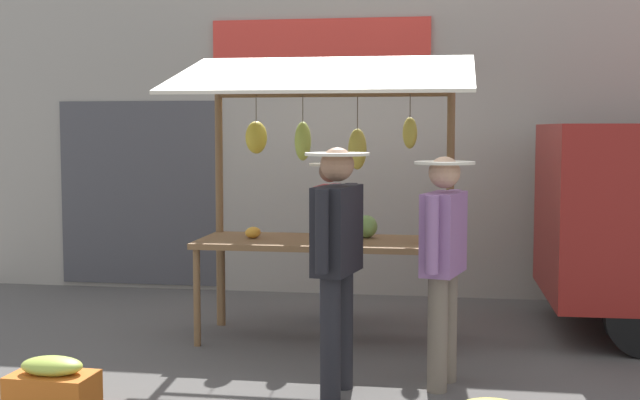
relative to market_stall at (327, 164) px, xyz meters
The scene contains 7 objects.
ground_plane 1.53m from the market_stall, 82.62° to the left, with size 40.00×40.00×0.00m, color #514F4C.
street_backdrop 2.17m from the market_stall, 88.47° to the right, with size 9.00×0.30×3.40m.
market_stall is the anchor object (origin of this frame).
vendor_with_sunhat 0.96m from the market_stall, 83.90° to the right, with size 0.40×0.67×1.54m.
shopper_in_striped_shirt 1.71m from the market_stall, 129.64° to the left, with size 0.43×0.68×1.65m.
shopper_with_shopping_bag 1.65m from the market_stall, 101.40° to the left, with size 0.44×0.71×1.71m.
produce_crate_near 3.04m from the market_stall, 59.28° to the left, with size 0.55×0.35×0.41m.
Camera 1 is at (-1.12, 7.28, 1.84)m, focal length 48.17 mm.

